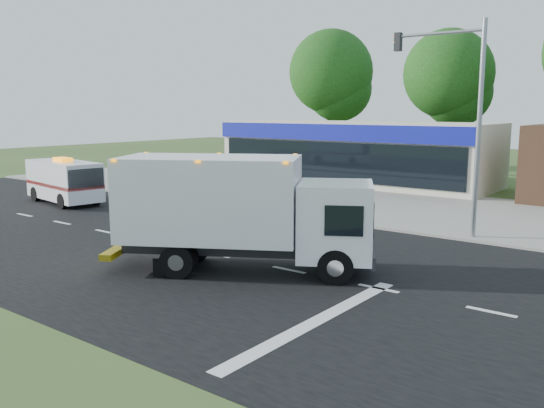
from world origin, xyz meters
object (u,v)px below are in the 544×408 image
object	(u,v)px
emergency_worker	(172,232)
ambulance_van	(65,180)
ems_box_truck	(238,206)
traffic_signal_pole	(462,106)

from	to	relation	value
emergency_worker	ambulance_van	distance (m)	13.76
ems_box_truck	emergency_worker	world-z (taller)	ems_box_truck
ambulance_van	traffic_signal_pole	size ratio (longest dim) A/B	0.66
emergency_worker	traffic_signal_pole	bearing A→B (deg)	-5.11
ems_box_truck	emergency_worker	size ratio (longest dim) A/B	4.04
ems_box_truck	traffic_signal_pole	world-z (taller)	traffic_signal_pole
ems_box_truck	traffic_signal_pole	distance (m)	9.70
emergency_worker	traffic_signal_pole	distance (m)	11.51
ems_box_truck	ambulance_van	bearing A→B (deg)	135.43
ems_box_truck	ambulance_van	size ratio (longest dim) A/B	1.51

